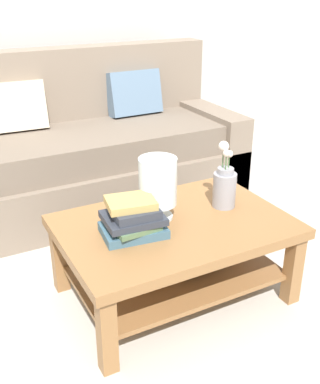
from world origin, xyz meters
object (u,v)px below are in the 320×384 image
(couch, at_px, (91,152))
(coffee_table, at_px, (176,243))
(glass_hurricane_vase, at_px, (158,183))
(book_stack_main, at_px, (133,219))
(flower_pitcher, at_px, (225,185))

(couch, xyz_separation_m, coffee_table, (-0.04, -1.29, -0.06))
(couch, xyz_separation_m, glass_hurricane_vase, (-0.10, -1.21, 0.24))
(book_stack_main, relative_size, glass_hurricane_vase, 0.99)
(couch, distance_m, glass_hurricane_vase, 1.24)
(coffee_table, height_order, flower_pitcher, flower_pitcher)
(book_stack_main, distance_m, flower_pitcher, 0.54)
(couch, xyz_separation_m, flower_pitcher, (0.26, -1.25, 0.17))
(coffee_table, bearing_deg, glass_hurricane_vase, 125.72)
(flower_pitcher, bearing_deg, couch, 101.85)
(coffee_table, relative_size, flower_pitcher, 3.16)
(coffee_table, xyz_separation_m, glass_hurricane_vase, (-0.06, 0.08, 0.30))
(coffee_table, distance_m, flower_pitcher, 0.38)
(couch, bearing_deg, book_stack_main, -101.93)
(book_stack_main, distance_m, glass_hurricane_vase, 0.23)
(couch, bearing_deg, glass_hurricane_vase, -94.57)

